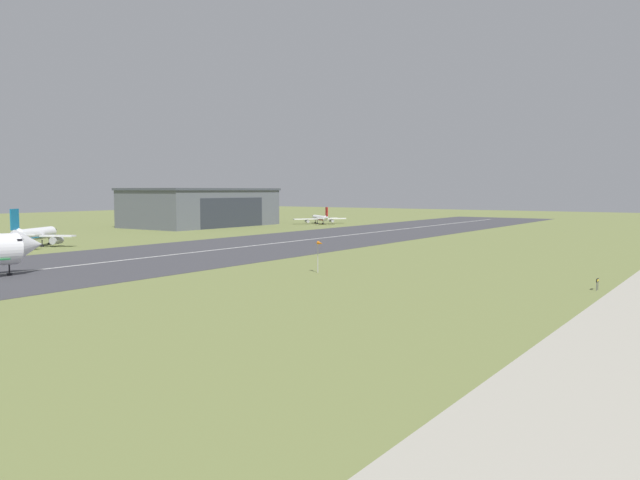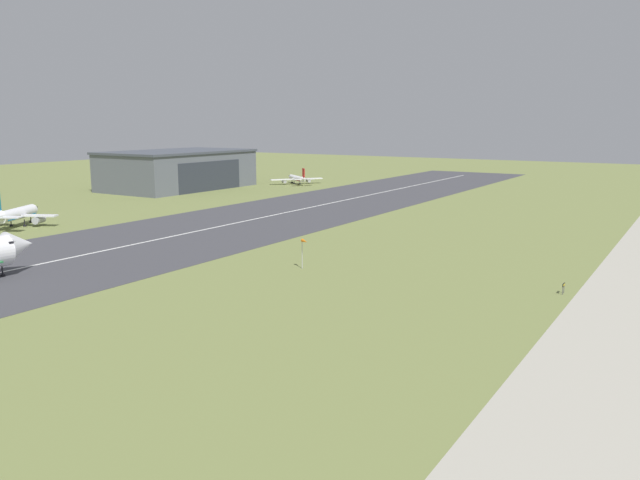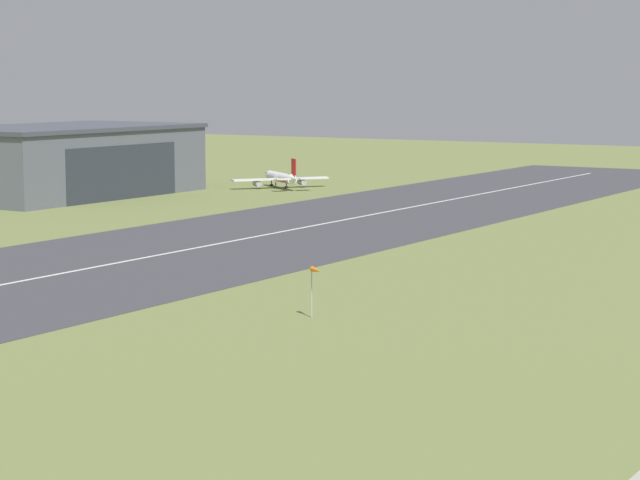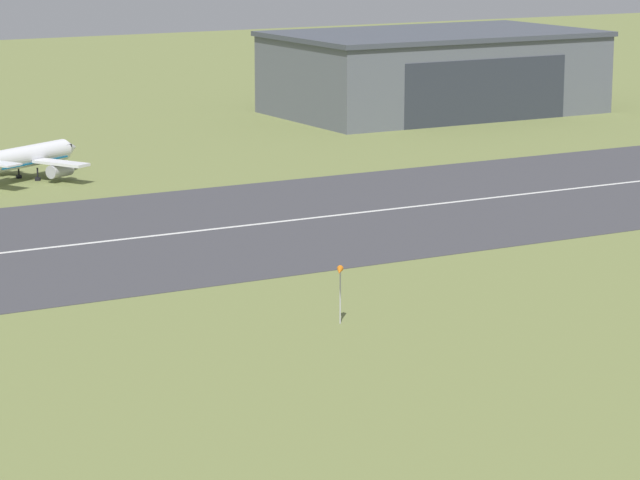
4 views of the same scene
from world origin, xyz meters
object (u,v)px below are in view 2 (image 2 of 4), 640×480
object	(u,v)px
windsock_pole	(304,243)
runway_sign	(564,286)
airplane_parked_east	(17,214)
airplane_parked_west	(297,179)

from	to	relation	value
windsock_pole	runway_sign	world-z (taller)	windsock_pole
airplane_parked_east	windsock_pole	distance (m)	89.63
airplane_parked_east	airplane_parked_west	bearing A→B (deg)	0.75
airplane_parked_west	airplane_parked_east	xyz separation A→B (m)	(-131.77, -1.71, 0.78)
airplane_parked_west	windsock_pole	xyz separation A→B (m)	(-132.42, -91.32, 2.55)
windsock_pole	airplane_parked_west	bearing A→B (deg)	34.59
airplane_parked_west	windsock_pole	bearing A→B (deg)	-145.41
airplane_parked_west	windsock_pole	distance (m)	160.88
airplane_parked_west	windsock_pole	size ratio (longest dim) A/B	3.62
windsock_pole	airplane_parked_east	bearing A→B (deg)	89.58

